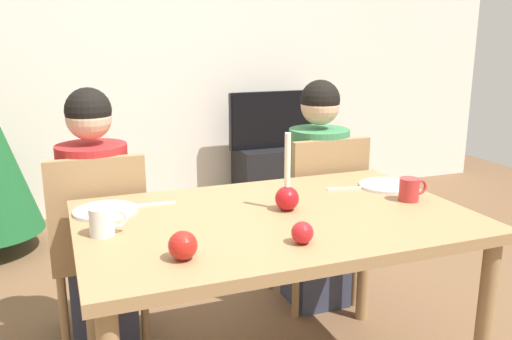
{
  "coord_description": "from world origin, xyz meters",
  "views": [
    {
      "loc": [
        -0.73,
        -1.69,
        1.38
      ],
      "look_at": [
        0.0,
        0.2,
        0.87
      ],
      "focal_mm": 37.62,
      "sensor_mm": 36.0,
      "label": 1
    }
  ],
  "objects_px": {
    "dining_table": "(276,236)",
    "plate_left": "(105,211)",
    "tv_stand": "(275,175)",
    "candle_centerpiece": "(287,194)",
    "chair_right": "(320,211)",
    "person_right_child": "(317,199)",
    "mug_left": "(103,221)",
    "chair_left": "(99,240)",
    "tv": "(275,120)",
    "plate_right": "(388,186)",
    "apple_by_left_plate": "(302,233)",
    "person_left_child": "(97,225)",
    "mug_right": "(410,189)",
    "apple_near_candle": "(183,245)"
  },
  "relations": [
    {
      "from": "dining_table",
      "to": "person_right_child",
      "type": "relative_size",
      "value": 1.19
    },
    {
      "from": "tv_stand",
      "to": "mug_right",
      "type": "distance_m",
      "value": 2.43
    },
    {
      "from": "tv",
      "to": "plate_right",
      "type": "distance_m",
      "value": 2.17
    },
    {
      "from": "tv_stand",
      "to": "apple_by_left_plate",
      "type": "xyz_separation_m",
      "value": [
        -1.01,
        -2.58,
        0.55
      ]
    },
    {
      "from": "tv_stand",
      "to": "mug_left",
      "type": "bearing_deg",
      "value": -124.61
    },
    {
      "from": "chair_right",
      "to": "tv",
      "type": "height_order",
      "value": "tv"
    },
    {
      "from": "chair_right",
      "to": "candle_centerpiece",
      "type": "height_order",
      "value": "candle_centerpiece"
    },
    {
      "from": "dining_table",
      "to": "plate_left",
      "type": "bearing_deg",
      "value": 156.54
    },
    {
      "from": "apple_near_candle",
      "to": "chair_right",
      "type": "bearing_deg",
      "value": 43.91
    },
    {
      "from": "chair_right",
      "to": "person_right_child",
      "type": "bearing_deg",
      "value": 90.0
    },
    {
      "from": "person_right_child",
      "to": "mug_left",
      "type": "bearing_deg",
      "value": -150.49
    },
    {
      "from": "plate_right",
      "to": "apple_by_left_plate",
      "type": "distance_m",
      "value": 0.77
    },
    {
      "from": "apple_near_candle",
      "to": "apple_by_left_plate",
      "type": "distance_m",
      "value": 0.38
    },
    {
      "from": "person_right_child",
      "to": "dining_table",
      "type": "bearing_deg",
      "value": -128.26
    },
    {
      "from": "person_right_child",
      "to": "tv_stand",
      "type": "distance_m",
      "value": 1.76
    },
    {
      "from": "mug_right",
      "to": "candle_centerpiece",
      "type": "bearing_deg",
      "value": 172.58
    },
    {
      "from": "chair_right",
      "to": "apple_by_left_plate",
      "type": "xyz_separation_m",
      "value": [
        -0.54,
        -0.89,
        0.27
      ]
    },
    {
      "from": "dining_table",
      "to": "plate_left",
      "type": "distance_m",
      "value": 0.63
    },
    {
      "from": "mug_right",
      "to": "apple_near_candle",
      "type": "relative_size",
      "value": 1.41
    },
    {
      "from": "chair_right",
      "to": "person_right_child",
      "type": "distance_m",
      "value": 0.07
    },
    {
      "from": "dining_table",
      "to": "plate_left",
      "type": "relative_size",
      "value": 6.08
    },
    {
      "from": "chair_left",
      "to": "tv",
      "type": "height_order",
      "value": "tv"
    },
    {
      "from": "mug_left",
      "to": "person_right_child",
      "type": "bearing_deg",
      "value": 29.51
    },
    {
      "from": "chair_left",
      "to": "mug_left",
      "type": "distance_m",
      "value": 0.66
    },
    {
      "from": "plate_left",
      "to": "tv_stand",
      "type": "bearing_deg",
      "value": 52.94
    },
    {
      "from": "chair_left",
      "to": "mug_right",
      "type": "xyz_separation_m",
      "value": [
        1.14,
        -0.64,
        0.28
      ]
    },
    {
      "from": "person_right_child",
      "to": "mug_right",
      "type": "height_order",
      "value": "person_right_child"
    },
    {
      "from": "chair_left",
      "to": "tv_stand",
      "type": "relative_size",
      "value": 1.41
    },
    {
      "from": "mug_left",
      "to": "chair_right",
      "type": "bearing_deg",
      "value": 28.22
    },
    {
      "from": "tv",
      "to": "plate_left",
      "type": "bearing_deg",
      "value": -127.05
    },
    {
      "from": "tv_stand",
      "to": "candle_centerpiece",
      "type": "bearing_deg",
      "value": -112.03
    },
    {
      "from": "plate_left",
      "to": "mug_left",
      "type": "distance_m",
      "value": 0.24
    },
    {
      "from": "chair_left",
      "to": "candle_centerpiece",
      "type": "bearing_deg",
      "value": -41.74
    },
    {
      "from": "tv_stand",
      "to": "mug_left",
      "type": "distance_m",
      "value": 2.83
    },
    {
      "from": "plate_left",
      "to": "candle_centerpiece",
      "type": "bearing_deg",
      "value": -18.66
    },
    {
      "from": "plate_left",
      "to": "chair_left",
      "type": "bearing_deg",
      "value": 91.45
    },
    {
      "from": "candle_centerpiece",
      "to": "person_left_child",
      "type": "bearing_deg",
      "value": 136.69
    },
    {
      "from": "plate_right",
      "to": "chair_right",
      "type": "bearing_deg",
      "value": 101.06
    },
    {
      "from": "dining_table",
      "to": "tv_stand",
      "type": "distance_m",
      "value": 2.53
    },
    {
      "from": "apple_by_left_plate",
      "to": "tv_stand",
      "type": "bearing_deg",
      "value": 68.7
    },
    {
      "from": "chair_left",
      "to": "person_left_child",
      "type": "relative_size",
      "value": 0.77
    },
    {
      "from": "tv",
      "to": "chair_left",
      "type": "bearing_deg",
      "value": -132.62
    },
    {
      "from": "candle_centerpiece",
      "to": "mug_right",
      "type": "bearing_deg",
      "value": -7.42
    },
    {
      "from": "tv_stand",
      "to": "plate_left",
      "type": "height_order",
      "value": "plate_left"
    },
    {
      "from": "person_left_child",
      "to": "mug_left",
      "type": "relative_size",
      "value": 9.51
    },
    {
      "from": "mug_right",
      "to": "chair_left",
      "type": "bearing_deg",
      "value": 150.77
    },
    {
      "from": "person_right_child",
      "to": "mug_right",
      "type": "distance_m",
      "value": 0.71
    },
    {
      "from": "chair_right",
      "to": "mug_left",
      "type": "height_order",
      "value": "chair_right"
    },
    {
      "from": "plate_right",
      "to": "apple_near_candle",
      "type": "bearing_deg",
      "value": -156.42
    },
    {
      "from": "dining_table",
      "to": "chair_right",
      "type": "height_order",
      "value": "chair_right"
    }
  ]
}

